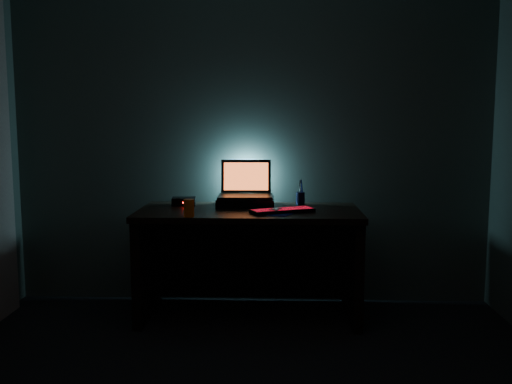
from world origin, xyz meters
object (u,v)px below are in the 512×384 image
keyboard (282,211)px  juice_glass (189,208)px  pen_cup (300,198)px  mouse (275,211)px  router (184,201)px  laptop (246,188)px

keyboard → juice_glass: bearing=173.0°
pen_cup → keyboard: bearing=-110.5°
mouse → router: 0.73m
laptop → router: 0.45m
laptop → pen_cup: (0.39, 0.03, -0.07)m
mouse → pen_cup: size_ratio=1.01×
keyboard → mouse: mouse is taller
keyboard → router: router is taller
laptop → pen_cup: size_ratio=4.26×
laptop → keyboard: laptop is taller
keyboard → pen_cup: pen_cup is taller
laptop → juice_glass: bearing=-124.3°
pen_cup → router: 0.83m
laptop → keyboard: size_ratio=0.88×
keyboard → juice_glass: 0.62m
pen_cup → juice_glass: 0.90m
mouse → pen_cup: (0.18, 0.39, 0.03)m
pen_cup → juice_glass: (-0.72, -0.53, 0.01)m
juice_glass → router: (-0.11, 0.48, -0.03)m
pen_cup → mouse: bearing=-114.5°
laptop → juice_glass: (-0.33, -0.50, -0.06)m
router → keyboard: bearing=-28.4°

